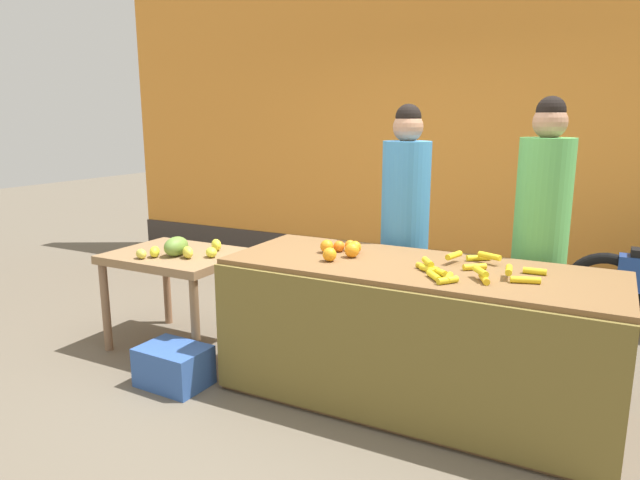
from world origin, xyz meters
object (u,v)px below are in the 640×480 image
Objects in this scene: vendor_woman_green_shirt at (540,242)px; produce_sack at (315,294)px; vendor_woman_blue_shirt at (405,232)px; produce_crate at (174,366)px.

vendor_woman_green_shirt is 1.85m from produce_sack.
vendor_woman_blue_shirt is 4.10× the size of produce_crate.
produce_crate is 1.41m from produce_sack.
vendor_woman_blue_shirt is 3.26× the size of produce_sack.
vendor_woman_green_shirt is 4.19× the size of produce_crate.
vendor_woman_blue_shirt is 0.91m from vendor_woman_green_shirt.
vendor_woman_blue_shirt is at bearing -179.37° from vendor_woman_green_shirt.
vendor_woman_green_shirt is 2.51m from produce_crate.
vendor_woman_green_shirt reaches higher than vendor_woman_blue_shirt.
produce_crate is 0.79× the size of produce_sack.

